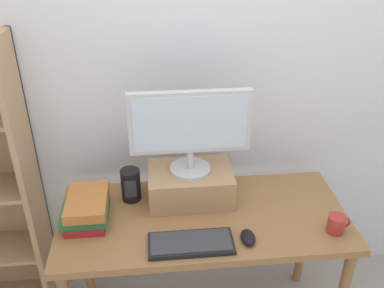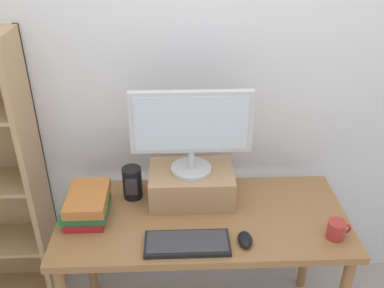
{
  "view_description": "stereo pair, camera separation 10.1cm",
  "coord_description": "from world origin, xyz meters",
  "px_view_note": "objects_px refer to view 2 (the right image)",
  "views": [
    {
      "loc": [
        -0.22,
        -1.59,
        2.04
      ],
      "look_at": [
        -0.05,
        0.06,
        1.12
      ],
      "focal_mm": 40.0,
      "sensor_mm": 36.0,
      "label": 1
    },
    {
      "loc": [
        -0.11,
        -1.59,
        2.04
      ],
      "look_at": [
        -0.05,
        0.06,
        1.12
      ],
      "focal_mm": 40.0,
      "sensor_mm": 36.0,
      "label": 2
    }
  ],
  "objects_px": {
    "computer_mouse": "(245,240)",
    "riser_box": "(191,184)",
    "book_stack": "(87,205)",
    "coffee_mug": "(337,230)",
    "computer_monitor": "(191,128)",
    "desk_speaker": "(132,183)",
    "desk": "(203,230)",
    "keyboard": "(187,243)"
  },
  "relations": [
    {
      "from": "desk",
      "to": "computer_mouse",
      "type": "xyz_separation_m",
      "value": [
        0.17,
        -0.19,
        0.11
      ]
    },
    {
      "from": "riser_box",
      "to": "computer_monitor",
      "type": "relative_size",
      "value": 0.73
    },
    {
      "from": "riser_box",
      "to": "computer_mouse",
      "type": "height_order",
      "value": "riser_box"
    },
    {
      "from": "computer_monitor",
      "to": "computer_mouse",
      "type": "distance_m",
      "value": 0.55
    },
    {
      "from": "coffee_mug",
      "to": "desk_speaker",
      "type": "relative_size",
      "value": 0.65
    },
    {
      "from": "desk",
      "to": "computer_monitor",
      "type": "bearing_deg",
      "value": 108.51
    },
    {
      "from": "desk_speaker",
      "to": "computer_mouse",
      "type": "bearing_deg",
      "value": -35.17
    },
    {
      "from": "computer_mouse",
      "to": "book_stack",
      "type": "height_order",
      "value": "book_stack"
    },
    {
      "from": "riser_box",
      "to": "coffee_mug",
      "type": "xyz_separation_m",
      "value": [
        0.62,
        -0.32,
        -0.04
      ]
    },
    {
      "from": "desk",
      "to": "book_stack",
      "type": "relative_size",
      "value": 5.04
    },
    {
      "from": "desk",
      "to": "computer_monitor",
      "type": "relative_size",
      "value": 2.42
    },
    {
      "from": "desk",
      "to": "riser_box",
      "type": "xyz_separation_m",
      "value": [
        -0.05,
        0.15,
        0.17
      ]
    },
    {
      "from": "keyboard",
      "to": "book_stack",
      "type": "height_order",
      "value": "book_stack"
    },
    {
      "from": "computer_monitor",
      "to": "computer_mouse",
      "type": "relative_size",
      "value": 5.4
    },
    {
      "from": "riser_box",
      "to": "coffee_mug",
      "type": "bearing_deg",
      "value": -27.28
    },
    {
      "from": "riser_box",
      "to": "coffee_mug",
      "type": "height_order",
      "value": "riser_box"
    },
    {
      "from": "keyboard",
      "to": "desk_speaker",
      "type": "bearing_deg",
      "value": 125.35
    },
    {
      "from": "computer_monitor",
      "to": "desk",
      "type": "bearing_deg",
      "value": -71.49
    },
    {
      "from": "computer_monitor",
      "to": "desk_speaker",
      "type": "bearing_deg",
      "value": 176.01
    },
    {
      "from": "keyboard",
      "to": "computer_mouse",
      "type": "bearing_deg",
      "value": 1.59
    },
    {
      "from": "keyboard",
      "to": "coffee_mug",
      "type": "bearing_deg",
      "value": 2.33
    },
    {
      "from": "computer_monitor",
      "to": "coffee_mug",
      "type": "bearing_deg",
      "value": -27.18
    },
    {
      "from": "coffee_mug",
      "to": "desk_speaker",
      "type": "height_order",
      "value": "desk_speaker"
    },
    {
      "from": "desk",
      "to": "desk_speaker",
      "type": "xyz_separation_m",
      "value": [
        -0.34,
        0.17,
        0.17
      ]
    },
    {
      "from": "coffee_mug",
      "to": "computer_mouse",
      "type": "bearing_deg",
      "value": -177.22
    },
    {
      "from": "computer_monitor",
      "to": "computer_mouse",
      "type": "height_order",
      "value": "computer_monitor"
    },
    {
      "from": "computer_mouse",
      "to": "book_stack",
      "type": "relative_size",
      "value": 0.39
    },
    {
      "from": "computer_mouse",
      "to": "riser_box",
      "type": "bearing_deg",
      "value": 122.78
    },
    {
      "from": "keyboard",
      "to": "desk_speaker",
      "type": "distance_m",
      "value": 0.46
    },
    {
      "from": "desk",
      "to": "coffee_mug",
      "type": "height_order",
      "value": "coffee_mug"
    },
    {
      "from": "keyboard",
      "to": "computer_monitor",
      "type": "bearing_deg",
      "value": 84.89
    },
    {
      "from": "book_stack",
      "to": "desk",
      "type": "bearing_deg",
      "value": -1.59
    },
    {
      "from": "riser_box",
      "to": "book_stack",
      "type": "height_order",
      "value": "riser_box"
    },
    {
      "from": "keyboard",
      "to": "coffee_mug",
      "type": "xyz_separation_m",
      "value": [
        0.65,
        0.03,
        0.03
      ]
    },
    {
      "from": "riser_box",
      "to": "desk_speaker",
      "type": "height_order",
      "value": "desk_speaker"
    },
    {
      "from": "book_stack",
      "to": "desk_speaker",
      "type": "bearing_deg",
      "value": 37.18
    },
    {
      "from": "computer_monitor",
      "to": "book_stack",
      "type": "distance_m",
      "value": 0.6
    },
    {
      "from": "keyboard",
      "to": "book_stack",
      "type": "distance_m",
      "value": 0.51
    },
    {
      "from": "keyboard",
      "to": "computer_mouse",
      "type": "height_order",
      "value": "computer_mouse"
    },
    {
      "from": "book_stack",
      "to": "coffee_mug",
      "type": "relative_size",
      "value": 2.52
    },
    {
      "from": "keyboard",
      "to": "desk_speaker",
      "type": "height_order",
      "value": "desk_speaker"
    },
    {
      "from": "book_stack",
      "to": "coffee_mug",
      "type": "height_order",
      "value": "book_stack"
    }
  ]
}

